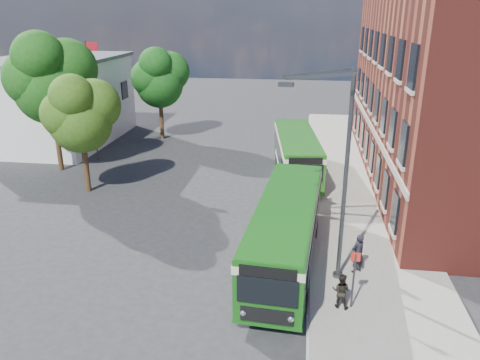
# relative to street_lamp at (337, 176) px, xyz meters

# --- Properties ---
(ground) EXTENTS (120.00, 120.00, 0.00)m
(ground) POSITION_rel_street_lamp_xyz_m (-4.84, 2.00, -4.79)
(ground) COLOR #2A2A2C
(ground) RESTS_ON ground
(pavement) EXTENTS (6.00, 48.00, 0.15)m
(pavement) POSITION_rel_street_lamp_xyz_m (2.16, 10.00, -4.72)
(pavement) COLOR gray
(pavement) RESTS_ON ground
(kerb_line) EXTENTS (0.12, 48.00, 0.01)m
(kerb_line) POSITION_rel_street_lamp_xyz_m (-0.89, 10.00, -4.79)
(kerb_line) COLOR beige
(kerb_line) RESTS_ON ground
(brick_office) EXTENTS (12.10, 26.00, 14.20)m
(brick_office) POSITION_rel_street_lamp_xyz_m (9.16, 14.00, 2.18)
(brick_office) COLOR maroon
(brick_office) RESTS_ON ground
(white_building) EXTENTS (9.40, 13.40, 7.30)m
(white_building) POSITION_rel_street_lamp_xyz_m (-22.84, 20.00, -1.13)
(white_building) COLOR white
(white_building) RESTS_ON ground
(flagpole) EXTENTS (0.95, 0.10, 9.00)m
(flagpole) POSITION_rel_street_lamp_xyz_m (-17.29, 15.00, 0.15)
(flagpole) COLOR #35373A
(flagpole) RESTS_ON ground
(street_lamp) EXTENTS (2.96, 2.38, 9.00)m
(street_lamp) POSITION_rel_street_lamp_xyz_m (0.00, 0.00, 0.00)
(street_lamp) COLOR #35373A
(street_lamp) RESTS_ON ground
(bus_stop_sign) EXTENTS (0.35, 0.08, 2.52)m
(bus_stop_sign) POSITION_rel_street_lamp_xyz_m (0.76, -2.20, -3.28)
(bus_stop_sign) COLOR #35373A
(bus_stop_sign) RESTS_ON ground
(bus_front) EXTENTS (3.34, 11.36, 3.02)m
(bus_front) POSITION_rel_street_lamp_xyz_m (-1.98, 1.19, -2.96)
(bus_front) COLOR #165413
(bus_front) RESTS_ON ground
(bus_rear) EXTENTS (3.78, 10.25, 3.02)m
(bus_rear) POSITION_rel_street_lamp_xyz_m (-1.84, 13.34, -2.96)
(bus_rear) COLOR #1F6018
(bus_rear) RESTS_ON ground
(pedestrian_a) EXTENTS (0.80, 0.75, 1.83)m
(pedestrian_a) POSITION_rel_street_lamp_xyz_m (1.20, 0.50, -3.73)
(pedestrian_a) COLOR black
(pedestrian_a) RESTS_ON pavement
(pedestrian_b) EXTENTS (0.83, 0.72, 1.45)m
(pedestrian_b) POSITION_rel_street_lamp_xyz_m (0.32, -2.26, -3.92)
(pedestrian_b) COLOR black
(pedestrian_b) RESTS_ON pavement
(tree_left) EXTENTS (4.50, 4.28, 7.60)m
(tree_left) POSITION_rel_street_lamp_xyz_m (-15.02, 8.47, 0.36)
(tree_left) COLOR #3A2815
(tree_left) RESTS_ON ground
(tree_mid) EXTENTS (5.86, 5.57, 9.89)m
(tree_mid) POSITION_rel_street_lamp_xyz_m (-18.86, 12.21, 1.92)
(tree_mid) COLOR #3A2815
(tree_mid) RESTS_ON ground
(tree_right) EXTENTS (4.85, 4.61, 8.19)m
(tree_right) POSITION_rel_street_lamp_xyz_m (-14.13, 21.89, 0.77)
(tree_right) COLOR #3A2815
(tree_right) RESTS_ON ground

